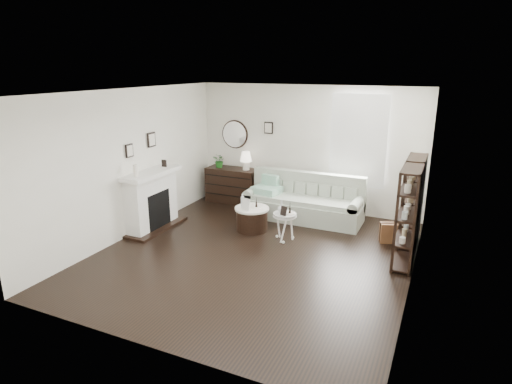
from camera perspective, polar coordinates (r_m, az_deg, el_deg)
The scene contains 18 objects.
room at distance 9.10m, azimuth 11.22°, elevation 6.82°, with size 5.50×5.50×5.50m.
fireplace at distance 8.52m, azimuth -13.66°, elevation -1.31°, with size 0.50×1.40×1.84m.
shelf_unit_far at distance 7.94m, azimuth 20.17°, elevation -1.21°, with size 0.30×0.80×1.60m.
shelf_unit_near at distance 7.08m, azimuth 19.52°, elevation -3.24°, with size 0.30×0.80×1.60m.
sofa at distance 8.96m, azimuth 6.40°, elevation -1.59°, with size 2.42×0.84×0.94m.
quilt at distance 9.04m, azimuth 1.44°, elevation 0.29°, with size 0.55×0.45×0.14m, color #217C59.
suitcase at distance 8.13m, azimuth 18.11°, elevation -5.21°, with size 0.55×0.18×0.36m, color olive.
dresser at distance 9.98m, azimuth -3.14°, elevation 0.93°, with size 1.20×0.52×0.80m.
table_lamp at distance 9.68m, azimuth -1.34°, elevation 4.17°, with size 0.26×0.26×0.42m, color white, non-canonical shape.
potted_plant at distance 9.94m, azimuth -4.86°, elevation 4.18°, with size 0.29×0.25×0.32m, color #1D601B.
drum_table at distance 8.28m, azimuth -0.55°, elevation -3.59°, with size 0.66×0.66×0.46m.
pedestal_table at distance 7.74m, azimuth 3.86°, elevation -3.17°, with size 0.43×0.43×0.52m.
eiffel_drum at distance 8.19m, azimuth 0.05°, elevation -1.47°, with size 0.11×0.11×0.18m, color black, non-canonical shape.
bottle_drum at distance 8.17m, azimuth -1.83°, elevation -1.18°, with size 0.06×0.06×0.27m, color silver.
card_frame_drum at distance 8.05m, azimuth -1.35°, elevation -1.65°, with size 0.17×0.01×0.22m, color silver.
eiffel_ped at distance 7.70m, azimuth 4.54°, elevation -2.22°, with size 0.11×0.11×0.19m, color black, non-canonical shape.
flask_ped at distance 7.73m, azimuth 3.41°, elevation -1.87°, with size 0.13×0.13×0.25m, color silver, non-canonical shape.
card_frame_ped at distance 7.59m, azimuth 3.71°, elevation -2.53°, with size 0.13×0.01×0.17m, color black.
Camera 1 is at (2.78, -6.04, 3.08)m, focal length 30.00 mm.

